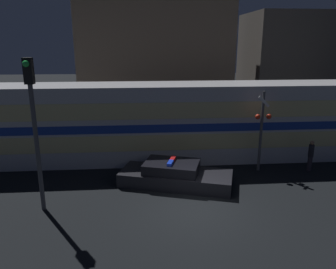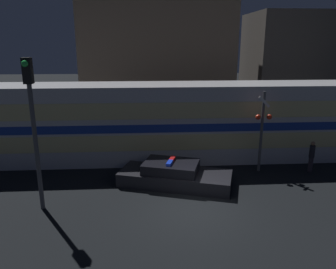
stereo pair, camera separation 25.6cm
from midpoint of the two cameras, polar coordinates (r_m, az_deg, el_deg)
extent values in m
plane|color=black|center=(12.93, 4.17, -13.03)|extent=(120.00, 120.00, 0.00)
cube|color=silver|center=(17.83, -1.56, 2.19)|extent=(23.64, 2.87, 4.13)
cube|color=#193899|center=(16.44, -1.28, 1.04)|extent=(23.16, 0.03, 0.41)
cube|color=beige|center=(16.64, -1.26, -1.44)|extent=(22.45, 0.02, 0.83)
cube|color=beige|center=(16.23, -1.29, 4.14)|extent=(22.45, 0.02, 0.83)
cube|color=black|center=(14.92, 0.89, -7.62)|extent=(5.31, 3.29, 0.62)
cube|color=black|center=(14.76, 0.13, -5.65)|extent=(2.78, 2.30, 0.45)
cube|color=blue|center=(14.40, -0.11, -4.98)|extent=(0.36, 0.60, 0.12)
cube|color=red|center=(14.91, 0.37, -4.24)|extent=(0.36, 0.60, 0.12)
cylinder|color=#2D2833|center=(17.88, 23.06, -4.70)|extent=(0.22, 0.22, 0.75)
cylinder|color=black|center=(17.67, 23.29, -2.62)|extent=(0.26, 0.26, 0.62)
sphere|color=#8C664C|center=(17.55, 23.43, -1.34)|extent=(0.20, 0.20, 0.20)
cylinder|color=#4C4C51|center=(16.63, 15.47, 0.43)|extent=(0.14, 0.14, 4.01)
sphere|color=red|center=(16.22, 14.93, 3.01)|extent=(0.25, 0.25, 0.25)
sphere|color=red|center=(16.41, 16.74, 3.02)|extent=(0.25, 0.25, 0.25)
cube|color=white|center=(16.23, 15.96, 5.54)|extent=(0.58, 0.03, 0.58)
cylinder|color=#4C4C51|center=(12.99, -22.32, -2.51)|extent=(0.16, 0.16, 4.82)
cube|color=black|center=(12.47, -23.67, 10.11)|extent=(0.30, 0.30, 0.90)
sphere|color=green|center=(12.27, -24.09, 11.18)|extent=(0.23, 0.23, 0.23)
cube|color=brown|center=(25.19, -2.50, 12.41)|extent=(11.05, 4.32, 9.62)
cube|color=#47423D|center=(29.46, 21.71, 10.74)|extent=(8.89, 5.94, 8.53)
camera|label=1|loc=(0.13, -90.45, -0.13)|focal=35.00mm
camera|label=2|loc=(0.13, 89.55, 0.13)|focal=35.00mm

